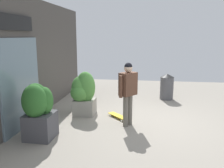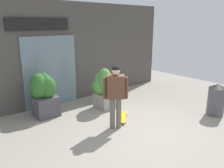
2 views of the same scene
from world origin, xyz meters
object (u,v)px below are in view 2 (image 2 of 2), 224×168
(skateboarder, at_px, (116,91))
(trash_bin, at_px, (216,99))
(planter_box_right, at_px, (103,88))
(planter_box_left, at_px, (44,93))
(skateboard, at_px, (122,117))

(skateboarder, relative_size, trash_bin, 1.74)
(skateboarder, distance_m, planter_box_right, 1.53)
(trash_bin, bearing_deg, planter_box_left, 141.28)
(skateboarder, bearing_deg, planter_box_right, 11.95)
(skateboarder, relative_size, skateboard, 2.26)
(skateboarder, distance_m, trash_bin, 3.09)
(skateboarder, height_order, planter_box_right, skateboarder)
(trash_bin, bearing_deg, planter_box_right, 130.43)
(skateboarder, xyz_separation_m, skateboard, (0.49, 0.28, -0.93))
(skateboarder, xyz_separation_m, trash_bin, (2.80, -1.19, -0.52))
(skateboard, bearing_deg, planter_box_right, 38.18)
(planter_box_right, bearing_deg, trash_bin, -49.57)
(skateboarder, distance_m, skateboard, 1.09)
(planter_box_left, height_order, planter_box_right, planter_box_right)
(planter_box_right, distance_m, trash_bin, 3.34)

